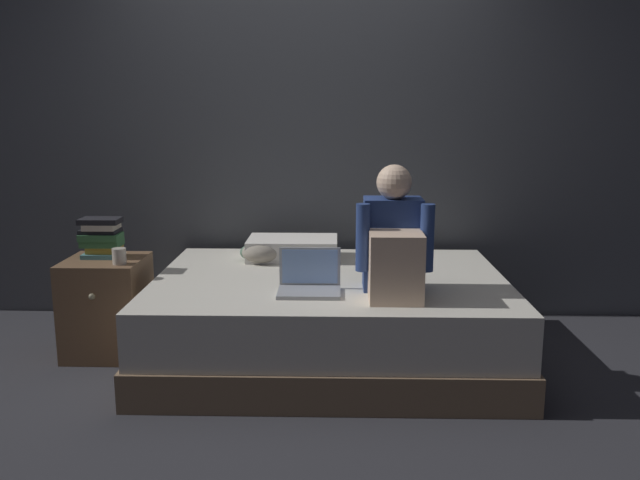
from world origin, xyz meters
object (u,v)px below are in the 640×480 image
Objects in this scene: bed at (330,318)px; mug at (119,256)px; pillow at (293,248)px; book_stack at (102,237)px; person_sitting at (394,245)px; clothes_pile at (259,252)px; nightstand at (107,307)px; laptop at (309,282)px.

bed is 22.22× the size of mug.
book_stack is (-1.09, -0.35, 0.14)m from pillow.
person_sitting is 1.17× the size of pillow.
clothes_pile is (0.89, 0.24, -0.14)m from book_stack.
book_stack is 0.90× the size of clothes_pile.
person_sitting is 7.28× the size of mug.
bed is 7.81× the size of clothes_pile.
nightstand is 1.73m from person_sitting.
laptop is (-0.43, 0.01, -0.20)m from person_sitting.
mug is (0.13, -0.12, 0.33)m from nightstand.
laptop is 1.30m from book_stack.
laptop is 0.57× the size of pillow.
mug is at bearing -48.33° from book_stack.
clothes_pile is at bearing 15.31° from book_stack.
nightstand is 1.28m from laptop.
pillow is at bearing 20.91° from nightstand.
clothes_pile is (0.86, 0.30, 0.26)m from nightstand.
laptop is at bearing 178.77° from person_sitting.
laptop reaches higher than nightstand.
laptop is 0.74m from clothes_pile.
mug is at bearing 170.31° from person_sitting.
clothes_pile is at bearing 29.76° from mug.
pillow is at bearing 100.07° from laptop.
person_sitting is 1.52m from mug.
mug is 0.84m from clothes_pile.
clothes_pile is (-0.34, 0.66, 0.01)m from laptop.
bed is at bearing 72.14° from laptop.
book_stack is at bearing 160.99° from laptop.
pillow is at bearing 118.10° from bed.
pillow and clothes_pile have the same top height.
nightstand is 1.78× the size of laptop.
mug is at bearing -176.34° from bed.
bed is 8.72× the size of book_stack.
book_stack reaches higher than clothes_pile.
laptop is at bearing -19.01° from book_stack.
book_stack is (-1.65, 0.43, -0.05)m from person_sitting.
mug is at bearing -150.24° from clothes_pile.
pillow is (-0.14, 0.77, 0.01)m from laptop.
book_stack is at bearing 115.00° from nightstand.
person_sitting is 2.05× the size of laptop.
person_sitting is at bearing -54.01° from pillow.
bed is 0.68m from person_sitting.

